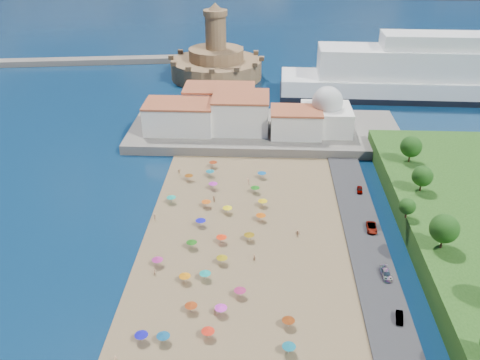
{
  "coord_description": "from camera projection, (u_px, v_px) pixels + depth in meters",
  "views": [
    {
      "loc": [
        9.79,
        -94.13,
        70.85
      ],
      "look_at": [
        4.0,
        25.0,
        8.0
      ],
      "focal_mm": 40.0,
      "sensor_mm": 36.0,
      "label": 1
    }
  ],
  "objects": [
    {
      "name": "ground",
      "position": [
        216.0,
        265.0,
        116.62
      ],
      "size": [
        700.0,
        700.0,
        0.0
      ],
      "primitive_type": "plane",
      "color": "#071938",
      "rests_on": "ground"
    },
    {
      "name": "terrace",
      "position": [
        265.0,
        131.0,
        180.0
      ],
      "size": [
        90.0,
        36.0,
        3.0
      ],
      "primitive_type": "cube",
      "color": "#59544C",
      "rests_on": "ground"
    },
    {
      "name": "jetty",
      "position": [
        210.0,
        97.0,
        212.01
      ],
      "size": [
        18.0,
        70.0,
        2.4
      ],
      "primitive_type": "cube",
      "color": "#59544C",
      "rests_on": "ground"
    },
    {
      "name": "breakwater",
      "position": [
        16.0,
        63.0,
        255.94
      ],
      "size": [
        199.03,
        34.77,
        2.6
      ],
      "primitive_type": "cube",
      "rotation": [
        0.0,
        0.0,
        0.14
      ],
      "color": "#59544C",
      "rests_on": "ground"
    },
    {
      "name": "waterfront_buildings",
      "position": [
        226.0,
        112.0,
        178.15
      ],
      "size": [
        57.0,
        29.0,
        11.0
      ],
      "color": "silver",
      "rests_on": "terrace"
    },
    {
      "name": "domed_building",
      "position": [
        326.0,
        113.0,
        173.89
      ],
      "size": [
        16.0,
        16.0,
        15.0
      ],
      "color": "silver",
      "rests_on": "terrace"
    },
    {
      "name": "fortress",
      "position": [
        216.0,
        63.0,
        235.97
      ],
      "size": [
        40.0,
        40.0,
        32.4
      ],
      "color": "olive",
      "rests_on": "ground"
    },
    {
      "name": "cruise_ship",
      "position": [
        464.0,
        76.0,
        209.73
      ],
      "size": [
        143.66,
        24.38,
        31.29
      ],
      "color": "black",
      "rests_on": "ground"
    },
    {
      "name": "beach_parasols",
      "position": [
        208.0,
        293.0,
        105.02
      ],
      "size": [
        31.64,
        115.56,
        2.2
      ],
      "color": "gray",
      "rests_on": "beach"
    },
    {
      "name": "beachgoers",
      "position": [
        198.0,
        255.0,
        118.07
      ],
      "size": [
        36.76,
        97.09,
        1.84
      ],
      "color": "tan",
      "rests_on": "beach"
    },
    {
      "name": "parked_cars",
      "position": [
        383.0,
        264.0,
        114.65
      ],
      "size": [
        2.71,
        80.46,
        1.41
      ],
      "color": "gray",
      "rests_on": "promenade"
    },
    {
      "name": "hillside_trees",
      "position": [
        460.0,
        252.0,
        103.4
      ],
      "size": [
        15.37,
        105.88,
        8.09
      ],
      "color": "#382314",
      "rests_on": "hillside"
    }
  ]
}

